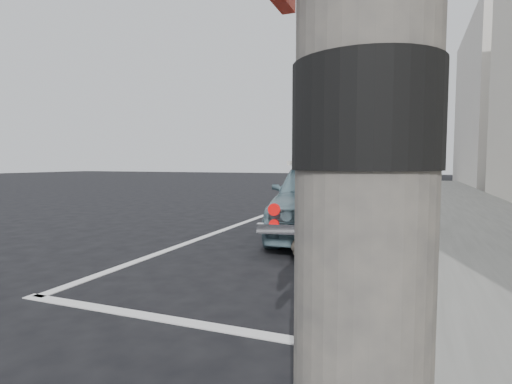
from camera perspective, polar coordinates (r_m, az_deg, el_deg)
ground at (r=3.88m, az=-14.11°, el=-13.77°), size 80.00×80.00×0.00m
sidewalk at (r=5.23m, az=32.65°, el=-8.77°), size 2.80×40.00×0.15m
building_far at (r=23.55m, az=31.96°, el=10.47°), size 3.50×10.00×8.00m
pline_rear at (r=3.23m, az=-11.91°, el=-17.47°), size 3.00×0.12×0.01m
pline_front at (r=9.72m, az=11.32°, el=-2.85°), size 3.00×0.12×0.01m
pline_side at (r=6.84m, az=-5.65°, el=-5.78°), size 0.12×7.00×0.01m
retro_coupe at (r=6.61m, az=9.20°, el=-0.66°), size 2.08×3.87×1.25m
cat at (r=5.03m, az=6.60°, el=-8.17°), size 0.31×0.42×0.25m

